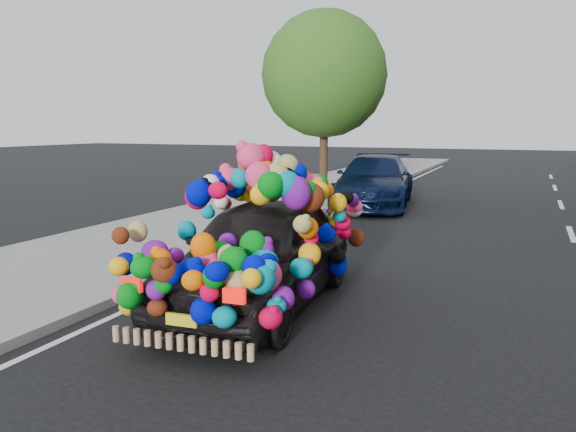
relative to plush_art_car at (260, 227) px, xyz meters
name	(u,v)px	position (x,y,z in m)	size (l,w,h in m)	color
ground	(346,271)	(0.53, 2.07, -1.05)	(100.00, 100.00, 0.00)	black
sidewalk	(133,246)	(-3.77, 2.07, -0.99)	(4.00, 60.00, 0.12)	gray
kerb	(221,254)	(-1.82, 2.07, -0.98)	(0.15, 60.00, 0.13)	gray
tree_near_sidewalk	(325,75)	(-3.27, 11.57, 2.98)	(4.20, 4.20, 6.13)	#332114
plush_art_car	(260,227)	(0.00, 0.00, 0.00)	(2.34, 4.46, 2.05)	black
navy_sedan	(375,181)	(-0.98, 9.63, -0.31)	(2.07, 5.09, 1.48)	#071232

